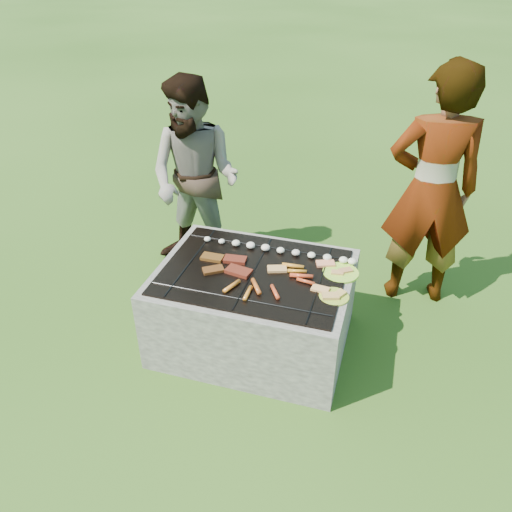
{
  "coord_description": "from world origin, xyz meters",
  "views": [
    {
      "loc": [
        0.82,
        -2.64,
        2.49
      ],
      "look_at": [
        0.0,
        0.05,
        0.7
      ],
      "focal_mm": 35.0,
      "sensor_mm": 36.0,
      "label": 1
    }
  ],
  "objects": [
    {
      "name": "lawn",
      "position": [
        0.0,
        0.0,
        0.0
      ],
      "size": [
        60.0,
        60.0,
        0.0
      ],
      "primitive_type": "plane",
      "color": "#244812",
      "rests_on": "ground"
    },
    {
      "name": "fire_pit",
      "position": [
        0.0,
        0.0,
        0.28
      ],
      "size": [
        1.3,
        1.0,
        0.62
      ],
      "color": "#AAA296",
      "rests_on": "ground"
    },
    {
      "name": "mushrooms",
      "position": [
        0.15,
        0.28,
        0.63
      ],
      "size": [
        1.11,
        0.06,
        0.04
      ],
      "color": "white",
      "rests_on": "fire_pit"
    },
    {
      "name": "pork_slabs",
      "position": [
        -0.19,
        0.0,
        0.62
      ],
      "size": [
        0.4,
        0.28,
        0.02
      ],
      "color": "brown",
      "rests_on": "fire_pit"
    },
    {
      "name": "sausages",
      "position": [
        0.17,
        -0.1,
        0.63
      ],
      "size": [
        0.54,
        0.47,
        0.03
      ],
      "color": "orange",
      "rests_on": "fire_pit"
    },
    {
      "name": "bread_on_grate",
      "position": [
        0.33,
        0.08,
        0.62
      ],
      "size": [
        0.45,
        0.39,
        0.02
      ],
      "color": "#E3BB74",
      "rests_on": "fire_pit"
    },
    {
      "name": "plate_far",
      "position": [
        0.56,
        0.15,
        0.61
      ],
      "size": [
        0.25,
        0.25,
        0.03
      ],
      "color": "#F7FF3C",
      "rests_on": "fire_pit"
    },
    {
      "name": "plate_near",
      "position": [
        0.56,
        -0.12,
        0.61
      ],
      "size": [
        0.23,
        0.23,
        0.03
      ],
      "color": "yellow",
      "rests_on": "fire_pit"
    },
    {
      "name": "cook",
      "position": [
        1.08,
        0.93,
        0.93
      ],
      "size": [
        0.76,
        0.57,
        1.87
      ],
      "primitive_type": "imported",
      "rotation": [
        0.0,
        0.0,
        3.34
      ],
      "color": "gray",
      "rests_on": "ground"
    },
    {
      "name": "bystander",
      "position": [
        -0.76,
        0.84,
        0.83
      ],
      "size": [
        0.87,
        0.71,
        1.65
      ],
      "primitive_type": "imported",
      "rotation": [
        0.0,
        0.0,
        -0.12
      ],
      "color": "gray",
      "rests_on": "ground"
    }
  ]
}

